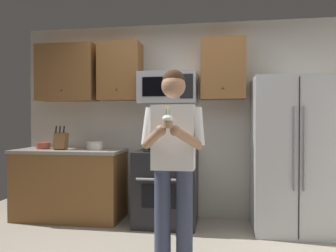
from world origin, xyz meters
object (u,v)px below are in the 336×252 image
object	(u,v)px
bowl_large_white	(95,145)
cupcake	(168,121)
knife_block	(61,141)
person	(173,154)
microwave	(168,88)
bowl_small_colored	(43,145)
oven_range	(166,187)
refrigerator	(292,155)

from	to	relation	value
bowl_large_white	cupcake	bearing A→B (deg)	-51.72
knife_block	cupcake	distance (m)	2.22
knife_block	person	xyz separation A→B (m)	(1.65, -1.13, -0.04)
microwave	bowl_large_white	size ratio (longest dim) A/B	3.42
bowl_small_colored	person	distance (m)	2.29
bowl_large_white	knife_block	bearing A→B (deg)	-169.23
oven_range	microwave	xyz separation A→B (m)	(0.00, 0.12, 1.26)
bowl_small_colored	cupcake	world-z (taller)	cupcake
oven_range	refrigerator	distance (m)	1.56
bowl_small_colored	cupcake	size ratio (longest dim) A/B	1.07
refrigerator	microwave	bearing A→B (deg)	173.97
knife_block	bowl_small_colored	world-z (taller)	knife_block
oven_range	microwave	world-z (taller)	microwave
knife_block	person	size ratio (longest dim) A/B	0.18
oven_range	bowl_small_colored	distance (m)	1.77
oven_range	person	xyz separation A→B (m)	(0.25, -1.16, 0.53)
bowl_small_colored	cupcake	xyz separation A→B (m)	(1.94, -1.54, 0.33)
refrigerator	cupcake	world-z (taller)	refrigerator
bowl_large_white	cupcake	world-z (taller)	cupcake
refrigerator	person	xyz separation A→B (m)	(-1.25, -1.12, 0.10)
oven_range	cupcake	distance (m)	1.72
knife_block	bowl_large_white	bearing A→B (deg)	10.77
cupcake	knife_block	bearing A→B (deg)	138.59
refrigerator	bowl_small_colored	xyz separation A→B (m)	(-3.19, 0.09, 0.07)
microwave	person	world-z (taller)	microwave
person	bowl_large_white	bearing A→B (deg)	135.10
oven_range	cupcake	size ratio (longest dim) A/B	5.36
knife_block	cupcake	bearing A→B (deg)	-41.41
person	oven_range	bearing A→B (deg)	102.18
oven_range	microwave	distance (m)	1.26
knife_block	microwave	bearing A→B (deg)	6.05
oven_range	microwave	bearing A→B (deg)	89.98
bowl_large_white	bowl_small_colored	distance (m)	0.73
bowl_small_colored	person	world-z (taller)	person
knife_block	bowl_small_colored	distance (m)	0.31
refrigerator	oven_range	bearing A→B (deg)	178.50
oven_range	bowl_small_colored	bearing A→B (deg)	178.32
person	bowl_small_colored	bearing A→B (deg)	148.17
microwave	bowl_large_white	world-z (taller)	microwave
bowl_large_white	person	size ratio (longest dim) A/B	0.12
person	refrigerator	bearing A→B (deg)	41.82
oven_range	microwave	size ratio (longest dim) A/B	1.26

